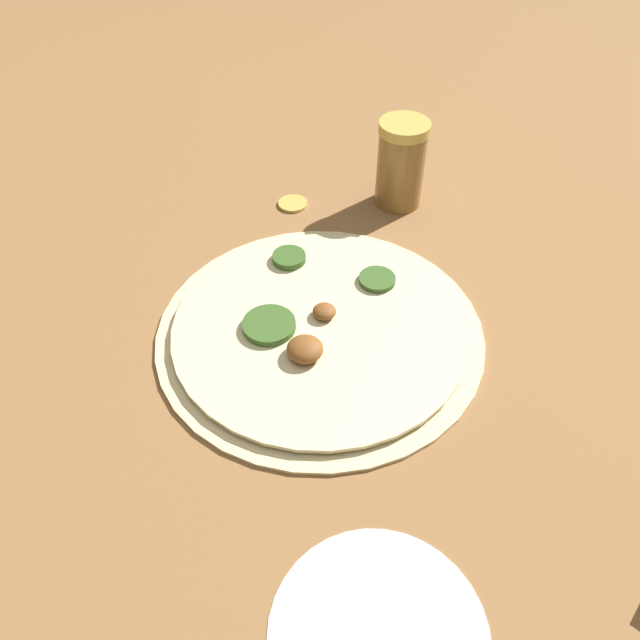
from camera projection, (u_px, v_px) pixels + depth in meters
name	position (u px, v px, depth m)	size (l,w,h in m)	color
ground_plane	(320.00, 333.00, 0.61)	(3.00, 3.00, 0.00)	olive
pizza	(319.00, 328.00, 0.60)	(0.32, 0.32, 0.03)	beige
spice_jar	(401.00, 164.00, 0.73)	(0.06, 0.06, 0.10)	olive
loose_cap	(293.00, 202.00, 0.76)	(0.04, 0.04, 0.01)	gold
flour_patch	(379.00, 634.00, 0.41)	(0.15, 0.15, 0.00)	white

